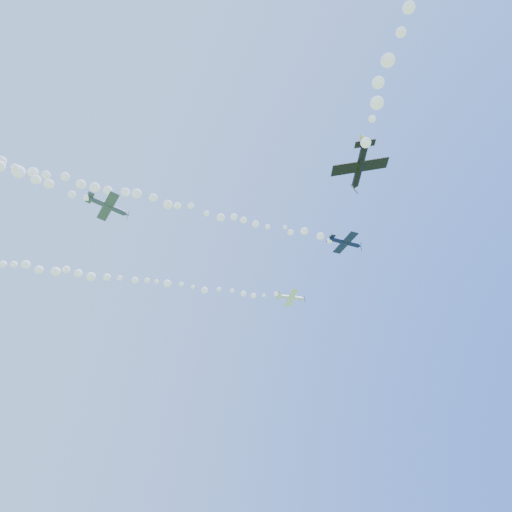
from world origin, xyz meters
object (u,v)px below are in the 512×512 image
plane_grey (108,206)px  plane_white (291,298)px  plane_navy (345,242)px  plane_black (360,166)px

plane_grey → plane_white: bearing=15.0°
plane_navy → plane_grey: size_ratio=1.12×
plane_white → plane_navy: size_ratio=0.90×
plane_navy → plane_grey: (-39.88, 3.41, -8.16)m
plane_navy → plane_black: 30.74m
plane_white → plane_grey: size_ratio=1.00×
plane_grey → plane_black: plane_grey is taller
plane_grey → plane_black: size_ratio=0.98×
plane_navy → plane_white: bearing=105.2°
plane_black → plane_navy: bearing=-11.7°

